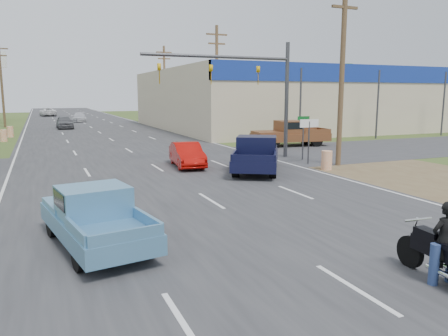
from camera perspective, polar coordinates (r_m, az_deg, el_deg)
name	(u,v)px	position (r m, az deg, el deg)	size (l,w,h in m)	color
ground	(354,289)	(9.49, 16.66, -14.94)	(200.00, 200.00, 0.00)	#394C1E
main_road	(99,132)	(47.09, -15.95, 4.48)	(15.00, 180.00, 0.02)	#2D2D30
cross_road	(148,163)	(25.52, -9.84, 0.71)	(120.00, 10.00, 0.02)	#2D2D30
dirt_verge	(399,172)	(23.81, 21.91, -0.49)	(8.00, 18.00, 0.01)	brown
big_box_store	(351,99)	(59.84, 16.31, 8.64)	(50.00, 28.10, 6.60)	#B7A88C
utility_pole_1	(342,67)	(24.79, 15.18, 12.57)	(2.00, 0.28, 10.00)	#4C3823
utility_pole_2	(217,79)	(40.55, -0.94, 11.60)	(2.00, 0.28, 10.00)	#4C3823
utility_pole_3	(165,83)	(57.63, -7.76, 10.91)	(2.00, 0.28, 10.00)	#4C3823
utility_pole_6	(2,82)	(58.73, -27.06, 9.94)	(2.00, 0.28, 10.00)	#4C3823
tree_3	(347,84)	(97.71, 15.79, 10.56)	(8.40, 8.40, 10.40)	#422D19
tree_5	(197,86)	(107.68, -3.58, 10.61)	(7.98, 7.98, 9.88)	#422D19
barrel_0	(327,160)	(23.30, 13.26, 0.98)	(0.56, 0.56, 1.00)	orange
barrel_1	(258,143)	(30.69, 4.51, 3.22)	(0.56, 0.56, 1.00)	orange
barrel_2	(3,136)	(40.83, -26.86, 3.79)	(0.56, 0.56, 1.00)	orange
barrel_3	(10,132)	(44.79, -26.14, 4.26)	(0.56, 0.56, 1.00)	orange
lane_sign	(309,130)	(24.88, 11.05, 4.84)	(1.20, 0.08, 2.52)	#3F3F44
street_name_sign	(303,133)	(26.48, 10.30, 4.50)	(0.80, 0.08, 2.61)	#3F3F44
signal_mast	(248,79)	(26.24, 3.11, 11.57)	(9.12, 0.40, 7.00)	#3F3F44
red_convertible	(187,155)	(23.72, -4.85, 1.72)	(1.38, 3.96, 1.30)	#AD0D08
motorcycle	(445,261)	(10.16, 26.94, -10.73)	(0.72, 2.36, 1.19)	black
rider	(444,246)	(10.11, 26.79, -9.03)	(0.60, 0.40, 1.65)	black
blue_pickup	(94,216)	(11.80, -16.63, -5.98)	(2.59, 4.96, 1.57)	black
navy_pickup	(257,154)	(22.23, 4.27, 1.88)	(4.56, 5.76, 1.81)	black
brown_pickup	(289,133)	(33.60, 8.44, 4.50)	(6.02, 2.90, 1.92)	black
distant_car_grey	(65,122)	(53.65, -20.09, 5.63)	(1.74, 4.33, 1.48)	#5D5D62
distant_car_silver	(79,117)	(66.72, -18.36, 6.31)	(1.85, 4.54, 1.32)	silver
distant_car_white	(48,112)	(86.24, -22.04, 6.80)	(2.51, 5.45, 1.52)	white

